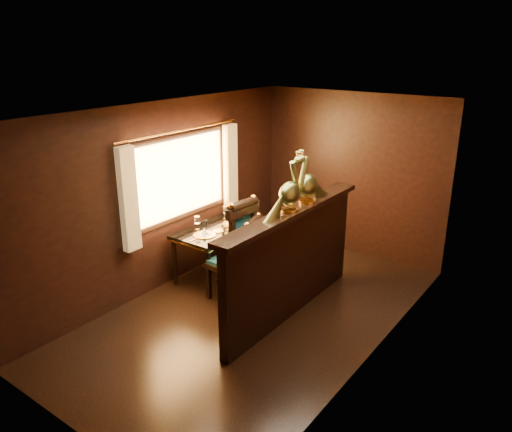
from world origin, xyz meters
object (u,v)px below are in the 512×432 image
object	(u,v)px
peacock_right	(308,175)
chair_left	(247,262)
chair_right	(238,248)
dining_table	(217,233)
peacock_left	(290,183)

from	to	relation	value
peacock_right	chair_left	bearing A→B (deg)	-132.52
chair_left	chair_right	bearing A→B (deg)	142.34
dining_table	chair_right	bearing A→B (deg)	-29.94
dining_table	chair_left	world-z (taller)	chair_left
chair_left	chair_right	world-z (taller)	chair_right
chair_right	peacock_right	world-z (taller)	peacock_right
chair_left	peacock_right	bearing A→B (deg)	32.84
dining_table	peacock_right	size ratio (longest dim) A/B	1.85
peacock_left	chair_left	bearing A→B (deg)	-163.78
dining_table	chair_left	size ratio (longest dim) A/B	1.01
chair_left	peacock_right	world-z (taller)	peacock_right
chair_left	peacock_left	world-z (taller)	peacock_left
chair_left	peacock_right	distance (m)	1.29
chair_right	peacock_right	bearing A→B (deg)	34.85
peacock_left	peacock_right	xyz separation A→B (m)	(0.00, 0.40, 0.00)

